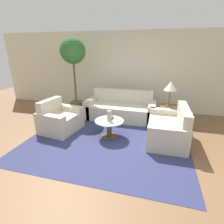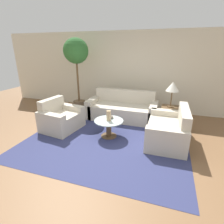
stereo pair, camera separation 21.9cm
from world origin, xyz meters
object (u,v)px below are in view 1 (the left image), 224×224
coffee_table (109,126)px  potted_plant (73,58)px  sofa_main (121,109)px  table_lamp (171,87)px  armchair (59,120)px  bowl (110,117)px  vase (109,116)px  loveseat (170,129)px

coffee_table → potted_plant: (-1.55, 1.42, 1.49)m
sofa_main → potted_plant: size_ratio=0.88×
sofa_main → table_lamp: 1.62m
table_lamp → potted_plant: potted_plant is taller
sofa_main → armchair: bearing=-137.2°
bowl → coffee_table: bearing=-83.7°
armchair → bowl: (1.36, 0.12, 0.17)m
sofa_main → armchair: sofa_main is taller
potted_plant → armchair: bearing=-82.8°
armchair → vase: armchair is taller
armchair → table_lamp: table_lamp is taller
potted_plant → bowl: 2.40m
sofa_main → coffee_table: 1.30m
coffee_table → vase: 0.28m
vase → armchair: bearing=178.5°
potted_plant → coffee_table: bearing=-42.4°
vase → loveseat: bearing=8.4°
potted_plant → table_lamp: bearing=-5.9°
coffee_table → table_lamp: bearing=38.9°
table_lamp → bowl: (-1.39, -0.98, -0.65)m
table_lamp → potted_plant: (-2.93, 0.30, 0.67)m
armchair → vase: (1.38, -0.04, 0.27)m
sofa_main → potted_plant: bearing=175.5°
sofa_main → coffee_table: bearing=-90.0°
armchair → potted_plant: (-0.18, 1.40, 1.49)m
table_lamp → vase: bearing=-140.5°
armchair → vase: size_ratio=4.35×
sofa_main → loveseat: size_ratio=1.51×
loveseat → vase: bearing=-82.2°
coffee_table → vase: bearing=-71.8°
armchair → loveseat: bearing=-78.4°
vase → table_lamp: bearing=39.5°
table_lamp → potted_plant: bearing=174.1°
table_lamp → bowl: size_ratio=4.15×
loveseat → potted_plant: size_ratio=0.58×
armchair → table_lamp: size_ratio=1.59×
sofa_main → vase: sofa_main is taller
coffee_table → bowl: size_ratio=4.26×
loveseat → potted_plant: potted_plant is taller
armchair → sofa_main: bearing=-39.1°
sofa_main → loveseat: bearing=-38.0°
armchair → coffee_table: 1.38m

